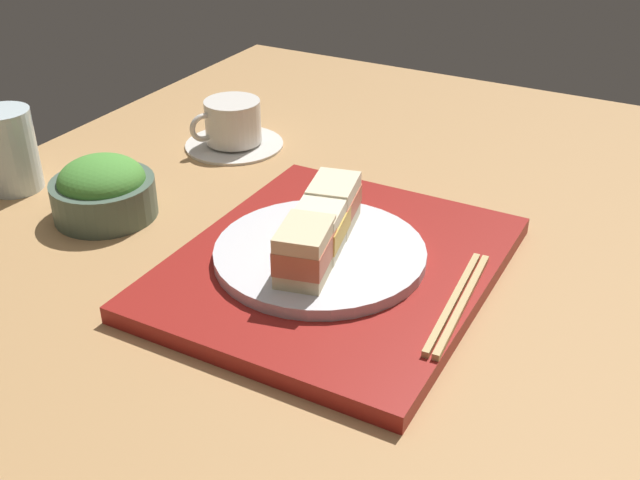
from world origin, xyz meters
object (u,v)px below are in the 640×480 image
object	(u,v)px
chopsticks_pair	(458,302)
drinking_glass	(9,150)
sandwich_near	(305,251)
sandwich_far	(334,203)
sandwich_plate	(320,254)
coffee_cup	(233,127)
salad_bowl	(103,190)
sandwich_middle	(320,227)

from	to	relation	value
chopsticks_pair	drinking_glass	distance (cm)	62.37
sandwich_near	sandwich_far	xyz separation A→B (cm)	(10.81, 2.36, -0.10)
sandwich_plate	coffee_cup	xyz separation A→B (cm)	(25.08, 28.37, 0.45)
sandwich_plate	sandwich_near	bearing A→B (deg)	-167.66
sandwich_near	salad_bowl	world-z (taller)	sandwich_near
sandwich_near	salad_bowl	bearing A→B (deg)	81.57
sandwich_plate	sandwich_near	distance (cm)	6.54
sandwich_far	drinking_glass	xyz separation A→B (cm)	(-6.02, 44.87, -0.54)
sandwich_plate	sandwich_far	xyz separation A→B (cm)	(5.40, 1.18, 3.39)
coffee_cup	sandwich_middle	bearing A→B (deg)	-131.48
coffee_cup	drinking_glass	bearing A→B (deg)	145.47
chopsticks_pair	drinking_glass	size ratio (longest dim) A/B	1.70
sandwich_middle	coffee_cup	world-z (taller)	sandwich_middle
sandwich_near	sandwich_middle	world-z (taller)	sandwich_near
chopsticks_pair	sandwich_near	bearing A→B (deg)	105.74
sandwich_middle	drinking_glass	world-z (taller)	drinking_glass
sandwich_plate	sandwich_far	world-z (taller)	sandwich_far
sandwich_near	coffee_cup	distance (cm)	42.56
sandwich_near	sandwich_far	world-z (taller)	sandwich_near
chopsticks_pair	coffee_cup	distance (cm)	51.76
chopsticks_pair	drinking_glass	bearing A→B (deg)	89.50
sandwich_middle	salad_bowl	size ratio (longest dim) A/B	0.64
sandwich_plate	salad_bowl	distance (cm)	30.17
salad_bowl	sandwich_near	bearing A→B (deg)	-98.43
sandwich_far	salad_bowl	size ratio (longest dim) A/B	0.64
sandwich_near	sandwich_plate	bearing A→B (deg)	12.34
sandwich_middle	salad_bowl	bearing A→B (deg)	91.44
sandwich_far	coffee_cup	world-z (taller)	sandwich_far
sandwich_near	drinking_glass	bearing A→B (deg)	84.21
sandwich_far	salad_bowl	xyz separation A→B (cm)	(-6.16, 28.97, -2.51)
sandwich_middle	sandwich_far	bearing A→B (deg)	12.34
chopsticks_pair	salad_bowl	bearing A→B (deg)	89.51
sandwich_near	chopsticks_pair	bearing A→B (deg)	-74.26
coffee_cup	sandwich_near	bearing A→B (deg)	-135.90
sandwich_middle	drinking_glass	distance (cm)	46.05
salad_bowl	coffee_cup	size ratio (longest dim) A/B	0.87
sandwich_middle	drinking_glass	size ratio (longest dim) A/B	0.75
chopsticks_pair	sandwich_plate	bearing A→B (deg)	85.92
sandwich_middle	sandwich_far	xyz separation A→B (cm)	(5.40, 1.18, 0.12)
sandwich_far	salad_bowl	world-z (taller)	sandwich_far
sandwich_plate	sandwich_middle	distance (cm)	3.27
sandwich_plate	coffee_cup	distance (cm)	37.87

